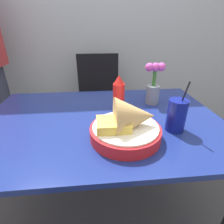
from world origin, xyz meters
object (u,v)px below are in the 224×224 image
object	(u,v)px
chair_far_window	(99,94)
food_basket	(129,125)
flower_vase	(153,86)
drink_cup	(176,116)
ketchup_bottle	(119,95)

from	to	relation	value
chair_far_window	food_basket	world-z (taller)	chair_far_window
chair_far_window	flower_vase	world-z (taller)	flower_vase
drink_cup	food_basket	bearing A→B (deg)	-169.22
chair_far_window	ketchup_bottle	bearing A→B (deg)	-83.27
food_basket	ketchup_bottle	world-z (taller)	ketchup_bottle
ketchup_bottle	drink_cup	xyz separation A→B (m)	(0.23, -0.20, -0.03)
drink_cup	ketchup_bottle	bearing A→B (deg)	139.00
ketchup_bottle	food_basket	bearing A→B (deg)	-87.71
food_basket	drink_cup	distance (m)	0.23
flower_vase	chair_far_window	bearing A→B (deg)	114.71
ketchup_bottle	flower_vase	xyz separation A→B (m)	(0.22, 0.11, 0.01)
food_basket	flower_vase	bearing A→B (deg)	58.98
food_basket	chair_far_window	bearing A→B (deg)	95.68
chair_far_window	food_basket	distance (m)	1.07
chair_far_window	drink_cup	world-z (taller)	drink_cup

